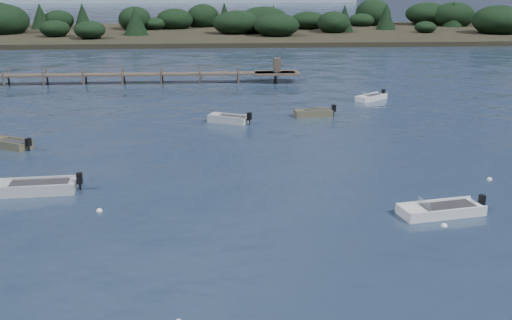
{
  "coord_description": "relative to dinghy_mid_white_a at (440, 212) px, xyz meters",
  "views": [
    {
      "loc": [
        -2.85,
        -23.76,
        12.34
      ],
      "look_at": [
        -0.49,
        14.0,
        1.0
      ],
      "focal_mm": 45.0,
      "sensor_mm": 36.0,
      "label": 1
    }
  ],
  "objects": [
    {
      "name": "dinghy_extra_a",
      "position": [
        3.48,
        30.15,
        0.0
      ],
      "size": [
        3.53,
        3.22,
        1.09
      ],
      "color": "silver",
      "rests_on": "ground"
    },
    {
      "name": "tender_far_white",
      "position": [
        -10.61,
        21.5,
        0.04
      ],
      "size": [
        3.69,
        2.7,
        1.28
      ],
      "color": "#A3A8AA",
      "rests_on": "ground"
    },
    {
      "name": "buoy_c",
      "position": [
        -17.89,
        1.55,
        -0.14
      ],
      "size": [
        0.32,
        0.32,
        0.32
      ],
      "primitive_type": "sphere",
      "color": "white",
      "rests_on": "ground"
    },
    {
      "name": "tender_far_grey",
      "position": [
        -26.38,
        14.67,
        0.02
      ],
      "size": [
        3.52,
        2.88,
        1.18
      ],
      "color": "#676044",
      "rests_on": "ground"
    },
    {
      "name": "buoy_e",
      "position": [
        -8.96,
        24.0,
        -0.14
      ],
      "size": [
        0.32,
        0.32,
        0.32
      ],
      "primitive_type": "sphere",
      "color": "white",
      "rests_on": "ground"
    },
    {
      "name": "far_headland",
      "position": [
        16.28,
        93.14,
        1.82
      ],
      "size": [
        190.0,
        40.0,
        5.8
      ],
      "color": "black",
      "rests_on": "ground"
    },
    {
      "name": "tender_far_grey_b",
      "position": [
        -3.23,
        23.28,
        0.03
      ],
      "size": [
        3.69,
        1.68,
        1.24
      ],
      "color": "#676044",
      "rests_on": "ground"
    },
    {
      "name": "jetty",
      "position": [
        -30.47,
        41.13,
        0.84
      ],
      "size": [
        64.5,
        3.2,
        3.4
      ],
      "color": "#51453B",
      "rests_on": "ground"
    },
    {
      "name": "buoy_b",
      "position": [
        -0.36,
        -1.61,
        -0.14
      ],
      "size": [
        0.32,
        0.32,
        0.32
      ],
      "primitive_type": "sphere",
      "color": "white",
      "rests_on": "ground"
    },
    {
      "name": "ground",
      "position": [
        -8.72,
        53.14,
        -0.14
      ],
      "size": [
        400.0,
        400.0,
        0.0
      ],
      "primitive_type": "plane",
      "color": "#182438",
      "rests_on": "ground"
    },
    {
      "name": "dinghy_mid_white_a",
      "position": [
        0.0,
        0.0,
        0.0
      ],
      "size": [
        4.84,
        2.5,
        1.11
      ],
      "color": "silver",
      "rests_on": "ground"
    },
    {
      "name": "buoy_d",
      "position": [
        4.92,
        5.4,
        -0.14
      ],
      "size": [
        0.32,
        0.32,
        0.32
      ],
      "primitive_type": "sphere",
      "color": "white",
      "rests_on": "ground"
    },
    {
      "name": "dinghy_mid_grey",
      "position": [
        -22.19,
        4.82,
        0.03
      ],
      "size": [
        5.24,
        2.22,
        1.31
      ],
      "color": "#A3A8AA",
      "rests_on": "ground"
    }
  ]
}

